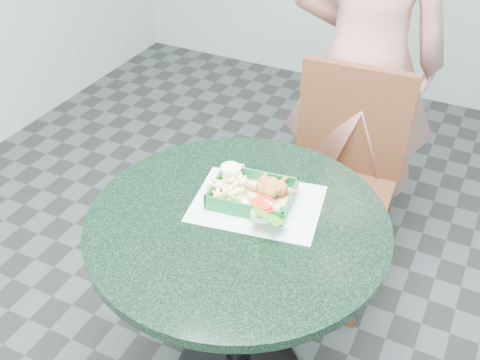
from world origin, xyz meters
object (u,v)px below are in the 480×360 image
at_px(cafe_table, 238,266).
at_px(crab_sandwich, 270,197).
at_px(dining_chair, 340,169).
at_px(sauce_ramekin, 234,175).
at_px(food_basket, 252,202).
at_px(diner_person, 370,29).

relative_size(cafe_table, crab_sandwich, 6.68).
bearing_deg(cafe_table, dining_chair, 81.50).
bearing_deg(sauce_ramekin, dining_chair, 70.83).
bearing_deg(cafe_table, sauce_ramekin, 119.77).
xyz_separation_m(food_basket, crab_sandwich, (0.06, 0.00, 0.03)).
relative_size(dining_chair, sauce_ramekin, 14.53).
distance_m(food_basket, sauce_ramekin, 0.11).
relative_size(dining_chair, diner_person, 0.46).
xyz_separation_m(food_basket, sauce_ramekin, (-0.09, 0.06, 0.04)).
bearing_deg(food_basket, sauce_ramekin, 146.85).
xyz_separation_m(dining_chair, food_basket, (-0.10, -0.61, 0.23)).
relative_size(dining_chair, crab_sandwich, 7.05).
bearing_deg(cafe_table, food_basket, 88.95).
bearing_deg(sauce_ramekin, cafe_table, -60.23).
relative_size(cafe_table, food_basket, 3.68).
relative_size(diner_person, sauce_ramekin, 31.77).
bearing_deg(cafe_table, diner_person, 85.16).
relative_size(food_basket, sauce_ramekin, 3.74).
bearing_deg(diner_person, cafe_table, 69.96).
bearing_deg(food_basket, crab_sandwich, 4.29).
bearing_deg(dining_chair, diner_person, 91.53).
xyz_separation_m(crab_sandwich, sauce_ramekin, (-0.14, 0.05, 0.00)).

